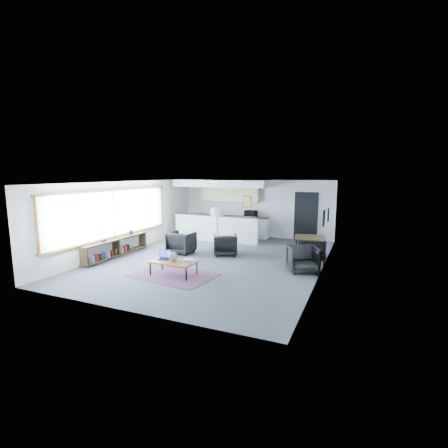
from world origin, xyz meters
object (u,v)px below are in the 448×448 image
at_px(dining_table, 310,239).
at_px(coffee_table, 173,262).
at_px(floor_lamp, 217,214).
at_px(ceramic_pot, 173,257).
at_px(laptop, 165,256).
at_px(armchair_left, 181,241).
at_px(dining_chair_near, 303,260).
at_px(microwave, 251,213).
at_px(armchair_right, 225,244).
at_px(book_stack, 189,261).
at_px(dining_chair_far, 312,248).

bearing_deg(dining_table, coffee_table, -137.61).
distance_m(floor_lamp, dining_table, 3.43).
bearing_deg(coffee_table, floor_lamp, 91.37).
bearing_deg(ceramic_pot, dining_table, 42.64).
relative_size(coffee_table, ceramic_pot, 4.70).
bearing_deg(floor_lamp, ceramic_pot, -89.21).
bearing_deg(floor_lamp, laptop, -96.55).
xyz_separation_m(armchair_left, dining_chair_near, (4.46, -0.55, -0.08)).
bearing_deg(dining_chair_near, microwave, 100.87).
bearing_deg(laptop, armchair_right, 57.42).
xyz_separation_m(armchair_left, floor_lamp, (1.10, 0.75, 0.98)).
bearing_deg(armchair_right, coffee_table, 55.81).
distance_m(coffee_table, armchair_right, 2.75).
bearing_deg(book_stack, armchair_right, 90.82).
bearing_deg(book_stack, dining_table, 46.40).
xyz_separation_m(coffee_table, microwave, (0.21, 6.17, 0.72)).
bearing_deg(armchair_left, dining_chair_near, 173.49).
distance_m(dining_chair_near, dining_chair_far, 1.70).
height_order(laptop, armchair_left, armchair_left).
bearing_deg(dining_chair_far, ceramic_pot, 30.31).
bearing_deg(book_stack, armchair_left, 125.07).
relative_size(book_stack, floor_lamp, 0.22).
bearing_deg(armchair_right, dining_chair_near, 137.36).
bearing_deg(laptop, book_stack, -20.01).
relative_size(book_stack, dining_chair_far, 0.50).
bearing_deg(dining_table, dining_chair_far, 90.00).
distance_m(laptop, dining_chair_far, 5.02).
bearing_deg(microwave, coffee_table, -87.74).
distance_m(laptop, armchair_left, 2.35).
bearing_deg(dining_chair_far, laptop, 26.01).
distance_m(armchair_right, floor_lamp, 1.17).
distance_m(ceramic_pot, book_stack, 0.49).
height_order(ceramic_pot, dining_table, dining_table).
xyz_separation_m(floor_lamp, dining_chair_far, (3.36, 0.41, -1.06)).
bearing_deg(book_stack, dining_chair_far, 50.49).
bearing_deg(dining_table, armchair_left, -171.15).
relative_size(laptop, dining_chair_far, 0.57).
bearing_deg(dining_chair_near, coffee_table, -176.22).
xyz_separation_m(floor_lamp, dining_table, (3.36, -0.05, -0.66)).
height_order(book_stack, dining_chair_near, dining_chair_near).
bearing_deg(armchair_left, ceramic_pot, 116.21).
distance_m(book_stack, microwave, 6.16).
relative_size(armchair_right, dining_chair_far, 1.17).
bearing_deg(laptop, coffee_table, -32.58).
xyz_separation_m(book_stack, microwave, (-0.27, 6.12, 0.65)).
xyz_separation_m(ceramic_pot, armchair_right, (0.43, 2.74, -0.14)).
xyz_separation_m(book_stack, armchair_right, (-0.04, 2.67, -0.05)).
xyz_separation_m(armchair_right, floor_lamp, (-0.48, 0.37, 1.00)).
bearing_deg(coffee_table, dining_table, 43.07).
xyz_separation_m(ceramic_pot, floor_lamp, (-0.04, 3.11, 0.86)).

